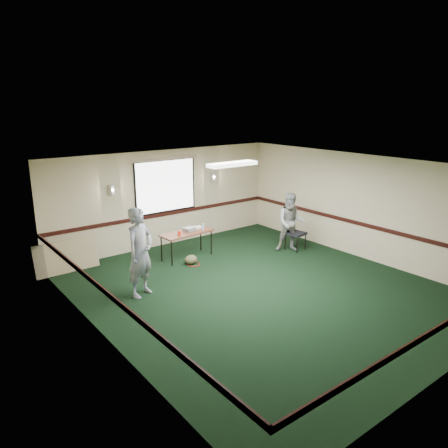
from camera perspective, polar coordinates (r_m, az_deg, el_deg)
ground at (r=9.71m, az=4.73°, el=-8.50°), size 8.00×8.00×0.00m
room_shell at (r=10.79m, az=-2.67°, el=2.89°), size 8.00×8.02×8.00m
folding_table at (r=11.38m, az=-4.90°, el=-1.32°), size 1.44×0.67×0.70m
projector at (r=11.45m, az=-4.56°, el=-0.69°), size 0.32×0.29×0.09m
game_console at (r=11.67m, az=-3.54°, el=-0.44°), size 0.22×0.18×0.05m
red_cup at (r=11.08m, az=-5.85°, el=-1.21°), size 0.08×0.08×0.12m
water_bottle at (r=11.51m, az=-2.77°, el=-0.35°), size 0.05×0.05×0.18m
duffel_bag at (r=11.08m, az=-4.36°, el=-4.68°), size 0.37×0.31×0.24m
cable_coil at (r=11.09m, az=-3.97°, el=-5.26°), size 0.43×0.43×0.02m
folded_table at (r=11.14m, az=-19.88°, el=-4.02°), size 1.53×0.26×0.78m
conference_chair at (r=12.20m, az=8.99°, el=-0.70°), size 0.53×0.55×0.96m
person_left at (r=9.24m, az=-10.89°, el=-3.66°), size 0.82×0.70×1.91m
person_right at (r=11.98m, az=8.74°, el=0.21°), size 0.99×0.97×1.61m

